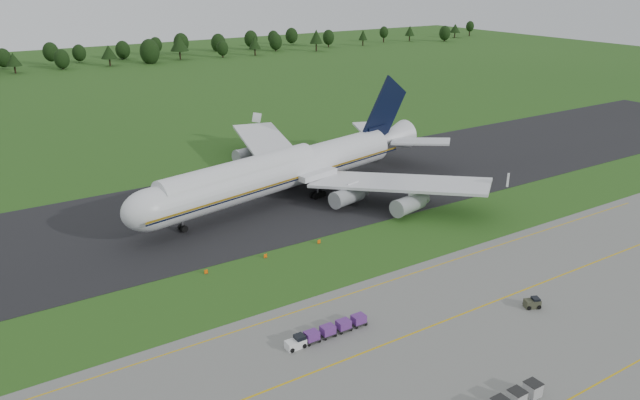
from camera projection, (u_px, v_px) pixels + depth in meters
ground at (333, 260)px, 93.92m from camera, size 600.00×600.00×0.00m
apron at (510, 376)px, 67.16m from camera, size 300.00×52.00×0.06m
taxiway at (249, 204)px, 115.94m from camera, size 300.00×40.00×0.08m
apron_markings at (463, 344)px, 72.67m from camera, size 300.00×30.20×0.01m
aircraft at (285, 169)px, 117.31m from camera, size 71.32×67.80×19.97m
baggage_train at (326, 331)px, 73.98m from camera, size 11.10×1.42×1.36m
utility_cart at (532, 304)px, 80.48m from camera, size 2.28×1.88×1.08m
edge_markers at (265, 256)px, 94.53m from camera, size 19.85×0.30×0.60m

